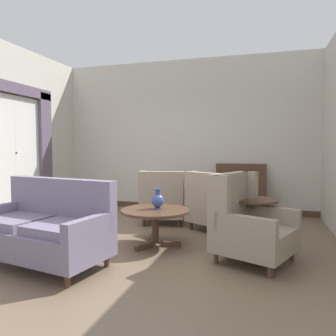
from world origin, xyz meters
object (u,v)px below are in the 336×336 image
object	(u,v)px
settee	(44,229)
armchair_near_window	(215,205)
coffee_table	(155,215)
armchair_far_left	(163,200)
porcelain_vase	(158,200)
sideboard	(240,193)
armchair_back_corner	(248,225)
side_table	(256,219)

from	to	relation	value
settee	armchair_near_window	world-z (taller)	settee
coffee_table	armchair_far_left	size ratio (longest dim) A/B	1.00
porcelain_vase	sideboard	bearing A→B (deg)	67.60
settee	armchair_far_left	world-z (taller)	settee
porcelain_vase	sideboard	world-z (taller)	sideboard
sideboard	settee	bearing A→B (deg)	-120.47
coffee_table	settee	distance (m)	1.47
armchair_far_left	armchair_back_corner	xyz separation A→B (m)	(1.57, -1.55, 0.02)
armchair_far_left	coffee_table	bearing A→B (deg)	91.81
settee	sideboard	distance (m)	4.00
armchair_near_window	side_table	world-z (taller)	armchair_near_window
porcelain_vase	sideboard	distance (m)	2.56
porcelain_vase	armchair_back_corner	bearing A→B (deg)	-13.02
coffee_table	side_table	world-z (taller)	side_table
armchair_near_window	armchair_back_corner	world-z (taller)	armchair_back_corner
porcelain_vase	armchair_back_corner	xyz separation A→B (m)	(1.25, -0.29, -0.20)
porcelain_vase	armchair_far_left	distance (m)	1.32
settee	sideboard	xyz separation A→B (m)	(2.03, 3.45, 0.05)
settee	armchair_back_corner	size ratio (longest dim) A/B	1.60
side_table	porcelain_vase	bearing A→B (deg)	-175.51
armchair_near_window	armchair_back_corner	distance (m)	1.48
armchair_back_corner	side_table	distance (m)	0.40
armchair_far_left	armchair_back_corner	world-z (taller)	armchair_back_corner
coffee_table	settee	xyz separation A→B (m)	(-1.04, -1.04, -0.02)
armchair_back_corner	side_table	size ratio (longest dim) A/B	1.56
sideboard	side_table	bearing A→B (deg)	-80.88
armchair_near_window	armchair_far_left	bearing A→B (deg)	16.35
armchair_far_left	side_table	world-z (taller)	armchair_far_left
sideboard	armchair_near_window	bearing A→B (deg)	-103.68
armchair_far_left	armchair_near_window	bearing A→B (deg)	157.34
armchair_near_window	side_table	bearing A→B (deg)	153.27
porcelain_vase	armchair_far_left	xyz separation A→B (m)	(-0.32, 1.26, -0.22)
sideboard	porcelain_vase	bearing A→B (deg)	-112.40
porcelain_vase	side_table	distance (m)	1.36
coffee_table	porcelain_vase	distance (m)	0.22
settee	armchair_far_left	size ratio (longest dim) A/B	1.80
armchair_far_left	armchair_near_window	world-z (taller)	armchair_near_window
side_table	sideboard	bearing A→B (deg)	99.12
porcelain_vase	armchair_back_corner	distance (m)	1.30
settee	armchair_near_window	xyz separation A→B (m)	(1.71, 2.15, 0.01)
porcelain_vase	side_table	xyz separation A→B (m)	(1.33, 0.10, -0.22)
armchair_back_corner	sideboard	bearing A→B (deg)	29.23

